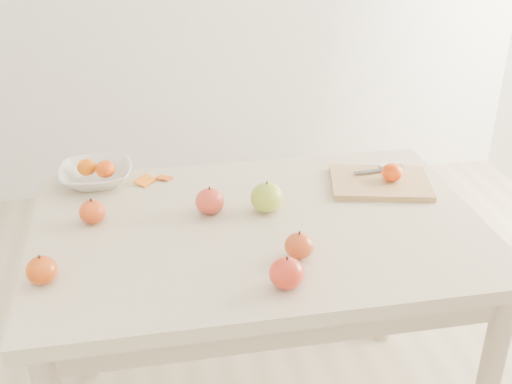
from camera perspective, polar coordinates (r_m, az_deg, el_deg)
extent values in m
cube|color=beige|center=(1.73, 0.31, -3.41)|extent=(1.20, 0.80, 0.04)
cylinder|color=#BCAA8E|center=(2.21, -15.53, -8.54)|extent=(0.06, 0.06, 0.71)
cylinder|color=#BCAA8E|center=(2.34, 11.80, -5.77)|extent=(0.06, 0.06, 0.71)
cube|color=tan|center=(1.95, 10.98, 0.82)|extent=(0.33, 0.27, 0.02)
ellipsoid|color=#CE3907|center=(1.93, 12.00, 1.73)|extent=(0.06, 0.06, 0.05)
imported|color=silver|center=(1.98, -14.02, 1.48)|extent=(0.22, 0.22, 0.05)
ellipsoid|color=#E15B07|center=(1.98, -14.81, 2.16)|extent=(0.06, 0.06, 0.05)
ellipsoid|color=#E44C08|center=(1.95, -13.24, 2.01)|extent=(0.06, 0.06, 0.05)
cube|color=orange|center=(1.96, -9.83, 0.88)|extent=(0.07, 0.07, 0.01)
cube|color=#D94B0F|center=(1.97, -8.16, 1.20)|extent=(0.06, 0.05, 0.01)
cube|color=white|center=(2.02, 11.86, 2.30)|extent=(0.08, 0.02, 0.01)
cube|color=#35373C|center=(1.97, 9.99, 1.81)|extent=(0.10, 0.02, 0.00)
ellipsoid|color=#739D14|center=(1.76, 0.97, -0.48)|extent=(0.09, 0.09, 0.08)
ellipsoid|color=#A10C14|center=(1.46, 2.74, -7.22)|extent=(0.08, 0.08, 0.07)
ellipsoid|color=#921704|center=(1.55, -18.52, -6.61)|extent=(0.07, 0.07, 0.06)
ellipsoid|color=#970F06|center=(1.76, -14.33, -1.72)|extent=(0.07, 0.07, 0.06)
ellipsoid|color=maroon|center=(1.75, -4.12, -0.82)|extent=(0.08, 0.08, 0.07)
ellipsoid|color=maroon|center=(1.56, 3.85, -4.79)|extent=(0.07, 0.07, 0.06)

